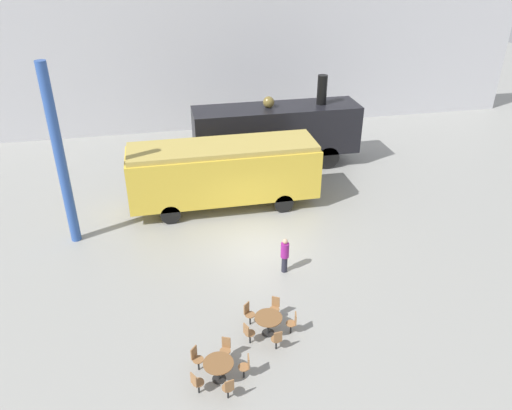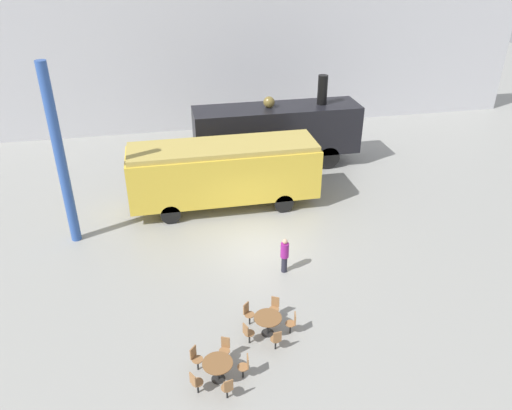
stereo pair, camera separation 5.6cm
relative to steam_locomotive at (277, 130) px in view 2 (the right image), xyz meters
name	(u,v)px [view 2 (the right image)]	position (x,y,z in m)	size (l,w,h in m)	color
ground_plane	(260,247)	(-2.79, -8.47, -2.23)	(80.00, 80.00, 0.00)	gray
backdrop_wall	(212,64)	(-2.79, 7.08, 2.27)	(44.00, 0.15, 9.00)	silver
steam_locomotive	(277,130)	(0.00, 0.00, 0.00)	(9.50, 2.42, 5.22)	black
passenger_coach_vintage	(224,171)	(-3.73, -4.33, -0.28)	(9.22, 2.72, 3.31)	gold
cafe_table_near	(218,366)	(-5.56, -15.43, -1.66)	(0.95, 0.95, 0.70)	black
cafe_table_mid	(268,320)	(-3.60, -13.76, -1.64)	(0.96, 0.96, 0.72)	black
cafe_chair_0	(195,382)	(-6.29, -15.85, -1.72)	(0.40, 0.39, 0.87)	black
cafe_chair_1	(228,388)	(-5.38, -16.25, -1.72)	(0.36, 0.38, 0.87)	black
cafe_chair_2	(245,365)	(-4.71, -15.51, -1.72)	(0.37, 0.36, 0.87)	black
cafe_chair_3	(225,348)	(-5.22, -14.65, -1.72)	(0.38, 0.40, 0.87)	black
cafe_chair_4	(195,357)	(-6.19, -14.86, -1.72)	(0.40, 0.40, 0.87)	black
cafe_chair_5	(276,339)	(-3.50, -14.60, -1.72)	(0.36, 0.37, 0.87)	black
cafe_chair_6	(293,322)	(-2.77, -13.92, -1.72)	(0.38, 0.36, 0.87)	black
cafe_chair_7	(275,306)	(-3.19, -13.01, -1.72)	(0.39, 0.40, 0.87)	black
cafe_chair_8	(248,312)	(-4.18, -13.13, -1.72)	(0.40, 0.40, 0.87)	black
cafe_chair_9	(248,332)	(-4.38, -14.11, -1.72)	(0.40, 0.38, 0.87)	black
visitor_person	(285,254)	(-2.16, -10.38, -1.39)	(0.34, 0.34, 1.56)	#262633
support_pillar	(60,158)	(-10.79, -6.14, 1.77)	(0.44, 0.44, 8.00)	#2D519E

